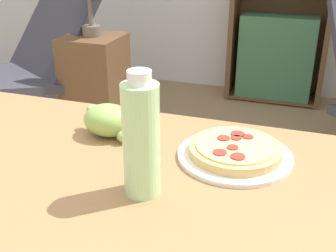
% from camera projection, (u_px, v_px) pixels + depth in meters
% --- Properties ---
extents(dining_table, '(1.08, 0.81, 0.73)m').
position_uv_depth(dining_table, '(80.00, 226.00, 0.90)').
color(dining_table, '#A37549').
rests_on(dining_table, ground_plane).
extents(pizza_on_plate, '(0.26, 0.26, 0.04)m').
position_uv_depth(pizza_on_plate, '(235.00, 152.00, 0.95)').
color(pizza_on_plate, white).
rests_on(pizza_on_plate, dining_table).
extents(grape_bunch, '(0.14, 0.10, 0.08)m').
position_uv_depth(grape_bunch, '(109.00, 120.00, 1.05)').
color(grape_bunch, '#93BC5B').
rests_on(grape_bunch, dining_table).
extents(drink_bottle, '(0.07, 0.07, 0.25)m').
position_uv_depth(drink_bottle, '(141.00, 138.00, 0.78)').
color(drink_bottle, '#B7EAA3').
rests_on(drink_bottle, dining_table).
extents(lounge_chair_near, '(0.91, 0.99, 0.88)m').
position_uv_depth(lounge_chair_near, '(35.00, 84.00, 2.76)').
color(lounge_chair_near, slate).
rests_on(lounge_chair_near, ground_plane).
extents(side_table, '(0.34, 0.34, 0.63)m').
position_uv_depth(side_table, '(96.00, 86.00, 2.63)').
color(side_table, brown).
rests_on(side_table, ground_plane).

